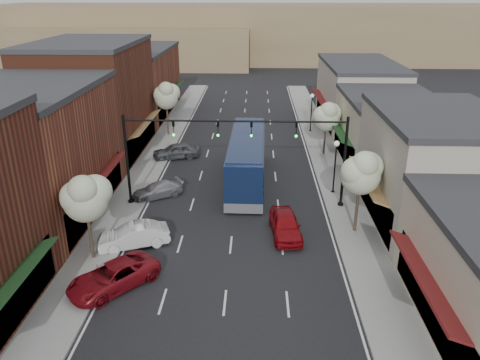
# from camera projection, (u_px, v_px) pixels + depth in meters

# --- Properties ---
(ground) EXTENTS (160.00, 160.00, 0.00)m
(ground) POSITION_uv_depth(u_px,v_px,m) (229.00, 262.00, 28.31)
(ground) COLOR black
(ground) RESTS_ON ground
(sidewalk_left) EXTENTS (2.80, 73.00, 0.15)m
(sidewalk_left) POSITION_uv_depth(u_px,v_px,m) (154.00, 157.00, 45.66)
(sidewalk_left) COLOR gray
(sidewalk_left) RESTS_ON ground
(sidewalk_right) EXTENTS (2.80, 73.00, 0.15)m
(sidewalk_right) POSITION_uv_depth(u_px,v_px,m) (327.00, 159.00, 45.13)
(sidewalk_right) COLOR gray
(sidewalk_right) RESTS_ON ground
(curb_left) EXTENTS (0.25, 73.00, 0.17)m
(curb_left) POSITION_uv_depth(u_px,v_px,m) (168.00, 157.00, 45.62)
(curb_left) COLOR gray
(curb_left) RESTS_ON ground
(curb_right) EXTENTS (0.25, 73.00, 0.17)m
(curb_right) POSITION_uv_depth(u_px,v_px,m) (312.00, 159.00, 45.17)
(curb_right) COLOR gray
(curb_right) RESTS_ON ground
(bldg_left_midnear) EXTENTS (10.14, 14.10, 9.40)m
(bldg_left_midnear) POSITION_uv_depth(u_px,v_px,m) (30.00, 154.00, 32.55)
(bldg_left_midnear) COLOR brown
(bldg_left_midnear) RESTS_ON ground
(bldg_left_midfar) EXTENTS (10.14, 14.10, 10.90)m
(bldg_left_midfar) POSITION_uv_depth(u_px,v_px,m) (93.00, 99.00, 45.22)
(bldg_left_midfar) COLOR #602C1B
(bldg_left_midfar) RESTS_ON ground
(bldg_left_far) EXTENTS (10.14, 18.10, 8.40)m
(bldg_left_far) POSITION_uv_depth(u_px,v_px,m) (135.00, 82.00, 60.49)
(bldg_left_far) COLOR brown
(bldg_left_far) RESTS_ON ground
(bldg_right_midnear) EXTENTS (9.14, 12.10, 7.90)m
(bldg_right_midnear) POSITION_uv_depth(u_px,v_px,m) (434.00, 169.00, 31.94)
(bldg_right_midnear) COLOR #A79B8F
(bldg_right_midnear) RESTS_ON ground
(bldg_right_midfar) EXTENTS (9.14, 12.10, 6.40)m
(bldg_right_midfar) POSITION_uv_depth(u_px,v_px,m) (387.00, 130.00, 43.32)
(bldg_right_midfar) COLOR #C1B499
(bldg_right_midfar) RESTS_ON ground
(bldg_right_far) EXTENTS (9.14, 16.10, 7.40)m
(bldg_right_far) POSITION_uv_depth(u_px,v_px,m) (358.00, 94.00, 56.08)
(bldg_right_far) COLOR #A79B8F
(bldg_right_far) RESTS_ON ground
(hill_far) EXTENTS (120.00, 30.00, 12.00)m
(hill_far) POSITION_uv_depth(u_px,v_px,m) (250.00, 32.00, 109.28)
(hill_far) COLOR #7A6647
(hill_far) RESTS_ON ground
(hill_near) EXTENTS (50.00, 20.00, 8.00)m
(hill_near) POSITION_uv_depth(u_px,v_px,m) (133.00, 46.00, 99.74)
(hill_near) COLOR #7A6647
(hill_near) RESTS_ON ground
(signal_mast_right) EXTENTS (8.22, 0.46, 7.00)m
(signal_mast_right) POSITION_uv_depth(u_px,v_px,m) (312.00, 149.00, 33.78)
(signal_mast_right) COLOR black
(signal_mast_right) RESTS_ON ground
(signal_mast_left) EXTENTS (8.22, 0.46, 7.00)m
(signal_mast_left) POSITION_uv_depth(u_px,v_px,m) (158.00, 147.00, 34.14)
(signal_mast_left) COLOR black
(signal_mast_left) RESTS_ON ground
(tree_right_near) EXTENTS (2.85, 2.65, 5.95)m
(tree_right_near) POSITION_uv_depth(u_px,v_px,m) (362.00, 171.00, 30.01)
(tree_right_near) COLOR #47382B
(tree_right_near) RESTS_ON ground
(tree_right_far) EXTENTS (2.85, 2.65, 5.43)m
(tree_right_far) POSITION_uv_depth(u_px,v_px,m) (327.00, 116.00, 44.98)
(tree_right_far) COLOR #47382B
(tree_right_far) RESTS_ON ground
(tree_left_near) EXTENTS (2.85, 2.65, 5.69)m
(tree_left_near) POSITION_uv_depth(u_px,v_px,m) (86.00, 197.00, 26.93)
(tree_left_near) COLOR #47382B
(tree_left_near) RESTS_ON ground
(tree_left_far) EXTENTS (2.85, 2.65, 6.13)m
(tree_left_far) POSITION_uv_depth(u_px,v_px,m) (166.00, 95.00, 50.83)
(tree_left_far) COLOR #47382B
(tree_left_far) RESTS_ON ground
(lamp_post_near) EXTENTS (0.44, 0.44, 4.44)m
(lamp_post_near) POSITION_uv_depth(u_px,v_px,m) (336.00, 158.00, 36.64)
(lamp_post_near) COLOR black
(lamp_post_near) RESTS_ON ground
(lamp_post_far) EXTENTS (0.44, 0.44, 4.44)m
(lamp_post_far) POSITION_uv_depth(u_px,v_px,m) (312.00, 106.00, 52.82)
(lamp_post_far) COLOR black
(lamp_post_far) RESTS_ON ground
(coach_bus) EXTENTS (3.10, 13.12, 3.99)m
(coach_bus) POSITION_uv_depth(u_px,v_px,m) (247.00, 159.00, 39.22)
(coach_bus) COLOR #0E1A3A
(coach_bus) RESTS_ON ground
(red_hatchback) EXTENTS (2.28, 4.79, 1.58)m
(red_hatchback) POSITION_uv_depth(u_px,v_px,m) (285.00, 225.00, 31.05)
(red_hatchback) COLOR maroon
(red_hatchback) RESTS_ON ground
(parked_car_a) EXTENTS (5.20, 5.41, 1.43)m
(parked_car_a) POSITION_uv_depth(u_px,v_px,m) (113.00, 276.00, 25.62)
(parked_car_a) COLOR maroon
(parked_car_a) RESTS_ON ground
(parked_car_b) EXTENTS (4.76, 3.04, 1.48)m
(parked_car_b) POSITION_uv_depth(u_px,v_px,m) (133.00, 236.00, 29.77)
(parked_car_b) COLOR silver
(parked_car_b) RESTS_ON ground
(parked_car_c) EXTENTS (4.33, 3.58, 1.18)m
(parked_car_c) POSITION_uv_depth(u_px,v_px,m) (157.00, 190.00, 36.91)
(parked_car_c) COLOR #9E9EA3
(parked_car_c) RESTS_ON ground
(parked_car_d) EXTENTS (4.78, 3.04, 1.52)m
(parked_car_d) POSITION_uv_depth(u_px,v_px,m) (176.00, 151.00, 45.28)
(parked_car_d) COLOR #4F5256
(parked_car_d) RESTS_ON ground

